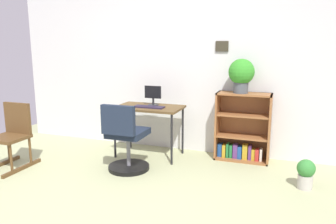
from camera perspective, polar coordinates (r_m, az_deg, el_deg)
ground_plane at (r=3.34m, az=-10.96°, el=-16.54°), size 6.24×6.24×0.00m
wall_back at (r=4.93m, az=1.44°, el=6.81°), size 5.20×0.12×2.31m
desk at (r=4.63m, az=-3.28°, el=0.18°), size 0.92×0.56×0.71m
monitor at (r=4.67m, az=-2.60°, el=2.92°), size 0.24×0.15×0.28m
keyboard at (r=4.53m, az=-3.27°, el=0.88°), size 0.42×0.15×0.02m
office_chair at (r=4.14m, az=-7.26°, el=-5.17°), size 0.52×0.55×0.87m
rocking_chair at (r=4.70m, az=-25.23°, el=-3.56°), size 0.42×0.64×0.82m
bookshelf_low at (r=4.64m, az=12.73°, el=-3.14°), size 0.72×0.30×0.93m
potted_plant_on_shelf at (r=4.46m, az=12.53°, el=6.46°), size 0.34×0.34×0.45m
potted_plant_floor at (r=3.98m, az=22.65°, el=-9.67°), size 0.20×0.20×0.33m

